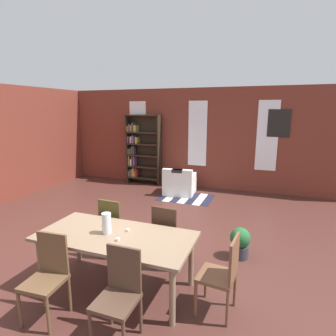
{
  "coord_description": "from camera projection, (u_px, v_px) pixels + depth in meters",
  "views": [
    {
      "loc": [
        1.97,
        -3.69,
        2.3
      ],
      "look_at": [
        0.05,
        1.54,
        1.1
      ],
      "focal_mm": 29.41,
      "sensor_mm": 36.0,
      "label": 1
    }
  ],
  "objects": [
    {
      "name": "armchair_white",
      "position": [
        179.0,
        184.0,
        7.57
      ],
      "size": [
        0.87,
        0.87,
        0.75
      ],
      "color": "silver",
      "rests_on": "ground"
    },
    {
      "name": "tealight_candle_1",
      "position": [
        118.0,
        239.0,
        3.33
      ],
      "size": [
        0.04,
        0.04,
        0.04
      ],
      "primitive_type": "cylinder",
      "color": "silver",
      "rests_on": "dining_table"
    },
    {
      "name": "dining_chair_near_left",
      "position": [
        48.0,
        274.0,
        3.05
      ],
      "size": [
        0.43,
        0.43,
        0.95
      ],
      "color": "brown",
      "rests_on": "ground"
    },
    {
      "name": "back_wall_brick",
      "position": [
        198.0,
        139.0,
        8.11
      ],
      "size": [
        9.24,
        0.12,
        2.9
      ],
      "primitive_type": "cube",
      "color": "brown",
      "rests_on": "ground"
    },
    {
      "name": "dining_chair_far_left",
      "position": [
        114.0,
        225.0,
        4.33
      ],
      "size": [
        0.42,
        0.42,
        0.95
      ],
      "color": "#49401D",
      "rests_on": "ground"
    },
    {
      "name": "tealight_candle_0",
      "position": [
        105.0,
        225.0,
        3.73
      ],
      "size": [
        0.04,
        0.04,
        0.05
      ],
      "primitive_type": "cylinder",
      "color": "silver",
      "rests_on": "dining_table"
    },
    {
      "name": "dining_chair_near_right",
      "position": [
        119.0,
        292.0,
        2.75
      ],
      "size": [
        0.4,
        0.4,
        0.95
      ],
      "color": "#4D3427",
      "rests_on": "ground"
    },
    {
      "name": "ground_plane",
      "position": [
        133.0,
        252.0,
        4.53
      ],
      "size": [
        10.86,
        10.86,
        0.0
      ],
      "primitive_type": "plane",
      "color": "#4A2722"
    },
    {
      "name": "window_pane_2",
      "position": [
        267.0,
        136.0,
        7.37
      ],
      "size": [
        0.55,
        0.02,
        1.88
      ],
      "primitive_type": "cube",
      "color": "white"
    },
    {
      "name": "framed_picture",
      "position": [
        279.0,
        123.0,
        7.21
      ],
      "size": [
        0.56,
        0.03,
        0.72
      ],
      "primitive_type": "cube",
      "color": "black"
    },
    {
      "name": "window_pane_0",
      "position": [
        138.0,
        132.0,
        8.67
      ],
      "size": [
        0.55,
        0.02,
        1.88
      ],
      "primitive_type": "cube",
      "color": "white"
    },
    {
      "name": "dining_chair_far_right",
      "position": [
        167.0,
        234.0,
        4.03
      ],
      "size": [
        0.43,
        0.43,
        0.95
      ],
      "color": "#3D271A",
      "rests_on": "ground"
    },
    {
      "name": "dining_chair_head_right",
      "position": [
        223.0,
        273.0,
        3.07
      ],
      "size": [
        0.44,
        0.44,
        0.95
      ],
      "color": "brown",
      "rests_on": "ground"
    },
    {
      "name": "bookshelf_tall",
      "position": [
        141.0,
        149.0,
        8.55
      ],
      "size": [
        1.09,
        0.31,
        2.14
      ],
      "color": "#2D2319",
      "rests_on": "ground"
    },
    {
      "name": "tealight_candle_2",
      "position": [
        128.0,
        230.0,
        3.59
      ],
      "size": [
        0.04,
        0.04,
        0.03
      ],
      "primitive_type": "cylinder",
      "color": "silver",
      "rests_on": "dining_table"
    },
    {
      "name": "window_pane_1",
      "position": [
        197.0,
        134.0,
        8.02
      ],
      "size": [
        0.55,
        0.02,
        1.88
      ],
      "primitive_type": "cube",
      "color": "white"
    },
    {
      "name": "dining_table",
      "position": [
        116.0,
        240.0,
        3.51
      ],
      "size": [
        2.0,
        0.94,
        0.74
      ],
      "color": "#836950",
      "rests_on": "ground"
    },
    {
      "name": "vase_on_table",
      "position": [
        107.0,
        223.0,
        3.5
      ],
      "size": [
        0.12,
        0.12,
        0.27
      ],
      "primitive_type": "cylinder",
      "color": "silver",
      "rests_on": "dining_table"
    },
    {
      "name": "potted_plant_by_shelf",
      "position": [
        240.0,
        242.0,
        4.32
      ],
      "size": [
        0.32,
        0.32,
        0.49
      ],
      "color": "#333338",
      "rests_on": "ground"
    },
    {
      "name": "striped_rug",
      "position": [
        186.0,
        197.0,
        7.29
      ],
      "size": [
        1.38,
        0.98,
        0.01
      ],
      "color": "#1E1E33",
      "rests_on": "ground"
    }
  ]
}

